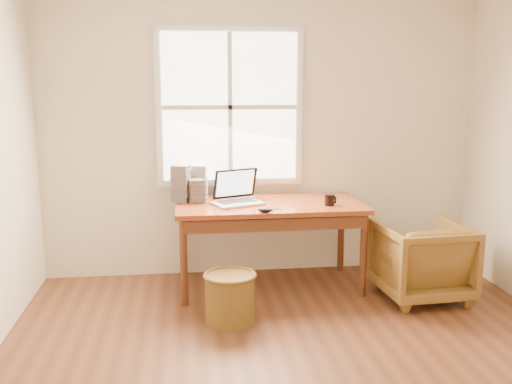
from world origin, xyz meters
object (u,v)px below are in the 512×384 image
Objects in this scene: desk at (269,205)px; armchair at (421,260)px; laptop at (237,187)px; cd_stack_a at (198,182)px; wicker_stool at (230,299)px; coffee_mug at (329,200)px.

desk is 2.27× the size of armchair.
laptop reaches higher than cd_stack_a.
wicker_stool is at bearing -119.07° from desk.
wicker_stool is 3.93× the size of coffee_mug.
laptop reaches higher than wicker_stool.
laptop is at bearing -44.08° from cd_stack_a.
cd_stack_a is at bearing 100.96° from wicker_stool.
cd_stack_a reaches higher than armchair.
laptop is (0.12, 0.69, 0.72)m from wicker_stool.
armchair is at bearing -29.50° from coffee_mug.
armchair is 1.64× the size of laptop.
laptop reaches higher than coffee_mug.
wicker_stool is (-1.62, -0.31, -0.14)m from armchair.
cd_stack_a is (-0.32, 0.31, -0.00)m from laptop.
laptop is (-1.49, 0.39, 0.58)m from armchair.
armchair is 2.02m from cd_stack_a.
desk is at bearing -22.82° from armchair.
cd_stack_a is at bearing -24.82° from armchair.
laptop is 4.59× the size of coffee_mug.
cd_stack_a reaches higher than wicker_stool.
laptop is 0.44m from cd_stack_a.
cd_stack_a is (-0.19, 1.00, 0.71)m from wicker_stool.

